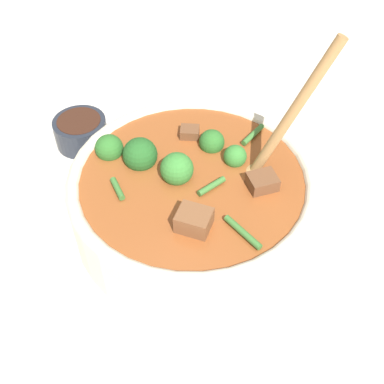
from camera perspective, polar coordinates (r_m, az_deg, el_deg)
ground_plane at (r=0.61m, az=-0.00°, el=-3.42°), size 4.00×4.00×0.00m
stew_bowl at (r=0.58m, az=-0.02°, el=-0.24°), size 0.29×0.29×0.24m
condiment_bowl at (r=0.72m, az=-13.05°, el=7.13°), size 0.08×0.08×0.04m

